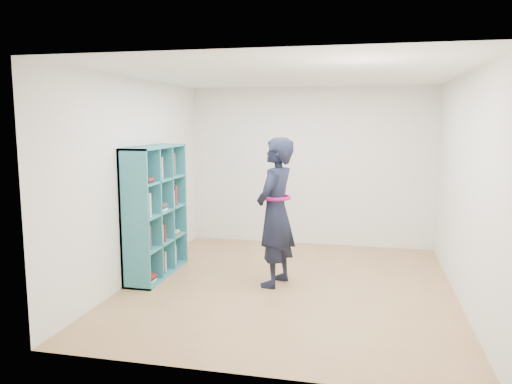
# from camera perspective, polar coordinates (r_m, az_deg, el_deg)

# --- Properties ---
(floor) EXTENTS (4.50, 4.50, 0.00)m
(floor) POSITION_cam_1_polar(r_m,az_deg,el_deg) (6.38, 3.70, -10.70)
(floor) COLOR #996D45
(floor) RESTS_ON ground
(ceiling) EXTENTS (4.50, 4.50, 0.00)m
(ceiling) POSITION_cam_1_polar(r_m,az_deg,el_deg) (6.06, 3.94, 13.25)
(ceiling) COLOR white
(ceiling) RESTS_ON wall_back
(wall_left) EXTENTS (0.02, 4.50, 2.60)m
(wall_left) POSITION_cam_1_polar(r_m,az_deg,el_deg) (6.68, -13.39, 1.41)
(wall_left) COLOR white
(wall_left) RESTS_ON floor
(wall_right) EXTENTS (0.02, 4.50, 2.60)m
(wall_right) POSITION_cam_1_polar(r_m,az_deg,el_deg) (6.11, 22.69, 0.37)
(wall_right) COLOR white
(wall_right) RESTS_ON floor
(wall_back) EXTENTS (4.00, 0.02, 2.60)m
(wall_back) POSITION_cam_1_polar(r_m,az_deg,el_deg) (8.30, 6.20, 2.88)
(wall_back) COLOR white
(wall_back) RESTS_ON floor
(wall_front) EXTENTS (4.00, 0.02, 2.60)m
(wall_front) POSITION_cam_1_polar(r_m,az_deg,el_deg) (3.90, -1.25, -3.14)
(wall_front) COLOR white
(wall_front) RESTS_ON floor
(bookshelf) EXTENTS (0.38, 1.30, 1.73)m
(bookshelf) POSITION_cam_1_polar(r_m,az_deg,el_deg) (6.76, -11.62, -2.33)
(bookshelf) COLOR teal
(bookshelf) RESTS_ON floor
(person) EXTENTS (0.59, 0.76, 1.86)m
(person) POSITION_cam_1_polar(r_m,az_deg,el_deg) (6.21, 2.25, -2.32)
(person) COLOR black
(person) RESTS_ON floor
(smartphone) EXTENTS (0.01, 0.10, 0.12)m
(smartphone) POSITION_cam_1_polar(r_m,az_deg,el_deg) (6.33, 1.32, -0.99)
(smartphone) COLOR silver
(smartphone) RESTS_ON person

